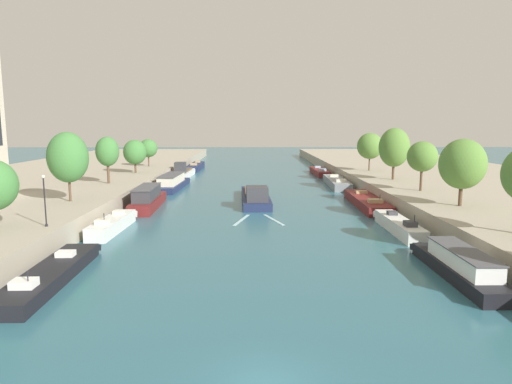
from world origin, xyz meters
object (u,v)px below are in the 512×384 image
Objects in this scene: tree_left_by_lamp at (107,152)px; tree_right_far at (463,164)px; moored_boat_right_far at (337,182)px; moored_boat_right_lone at (398,225)px; moored_boat_right_upstream at (459,265)px; moored_boat_right_midway at (366,201)px; moored_boat_left_near at (113,224)px; moored_boat_left_midway at (196,166)px; lamppost_left_bank at (45,198)px; moored_boat_left_second at (51,274)px; tree_left_midway at (68,157)px; tree_right_by_lamp at (422,157)px; tree_left_distant at (148,148)px; barge_midriver at (255,196)px; tree_left_far at (135,152)px; moored_boat_left_lone at (172,182)px; tree_right_past_mid at (370,146)px; moored_boat_left_end at (148,199)px; moored_boat_left_downstream at (184,172)px; moored_boat_right_second at (320,172)px; tree_right_nearest at (394,148)px.

tree_right_far is at bearing -23.84° from tree_left_by_lamp.
moored_boat_right_lone is at bearing -90.38° from moored_boat_right_far.
moored_boat_right_upstream is 0.76× the size of moored_boat_right_midway.
moored_boat_left_midway reaches higher than moored_boat_left_near.
lamppost_left_bank is at bearing -92.87° from moored_boat_left_midway.
moored_boat_right_lone is (28.05, -64.55, -0.02)m from moored_boat_left_midway.
moored_boat_left_second is 2.07× the size of tree_left_by_lamp.
tree_left_midway reaches higher than tree_right_by_lamp.
lamppost_left_bank is at bearing -127.62° from moored_boat_right_far.
moored_boat_right_lone is at bearing -53.17° from tree_left_distant.
barge_midriver is at bearing -7.69° from tree_left_by_lamp.
moored_boat_left_near is 34.86m from tree_left_far.
moored_boat_left_lone reaches higher than moored_boat_right_lone.
tree_right_past_mid is at bearing 46.44° from moored_boat_left_near.
tree_right_by_lamp is (35.58, 12.03, 5.92)m from moored_boat_left_near.
tree_right_past_mid reaches higher than moored_boat_left_end.
tree_right_far is 36.27m from tree_right_past_mid.
moored_boat_left_downstream is 58.13m from tree_right_far.
moored_boat_left_lone is at bearing -89.87° from moored_boat_left_midway.
moored_boat_left_second is 1.03× the size of moored_boat_left_end.
barge_midriver is 48.90m from moored_boat_left_midway.
tree_right_by_lamp reaches higher than moored_boat_right_far.
moored_boat_left_second is at bearing -89.85° from moored_boat_left_downstream.
moored_boat_left_near is 1.96× the size of tree_left_distant.
tree_left_by_lamp is 1.06× the size of tree_right_by_lamp.
moored_boat_left_downstream reaches higher than moored_boat_left_midway.
tree_left_by_lamp is 28.05m from lamppost_left_bank.
tree_left_midway is at bearing -98.19° from moored_boat_left_downstream.
tree_left_distant is at bearing 114.75° from moored_boat_left_lone.
tree_right_by_lamp is (6.90, -39.72, 6.00)m from moored_boat_right_second.
tree_right_past_mid is at bearing -12.29° from tree_left_distant.
moored_boat_right_far is (0.23, 34.13, -0.02)m from moored_boat_right_lone.
tree_right_far is (35.60, 1.16, 5.92)m from moored_boat_left_near.
moored_boat_left_downstream reaches higher than moored_boat_right_second.
tree_right_past_mid reaches higher than tree_left_far.
tree_right_far is (7.12, 15.51, 5.71)m from moored_boat_right_upstream.
moored_boat_left_near is at bearing -79.54° from tree_left_far.
tree_left_far reaches higher than moored_boat_right_lone.
tree_right_by_lamp is 0.80× the size of tree_right_nearest.
moored_boat_right_midway is 2.82× the size of tree_left_far.
tree_left_by_lamp reaches higher than moored_boat_right_second.
moored_boat_right_far is at bearing 36.36° from moored_boat_left_end.
moored_boat_left_downstream is at bearing 90.15° from moored_boat_left_second.
tree_left_far is at bearing 88.97° from tree_left_by_lamp.
moored_boat_left_downstream is at bearing 91.88° from moored_boat_left_lone.
moored_boat_left_downstream is (0.16, 46.89, 0.30)m from moored_boat_left_near.
moored_boat_left_lone is 9.22m from tree_left_far.
tree_left_midway is at bearing 107.96° from moored_boat_left_second.
tree_left_by_lamp is 1.22× the size of tree_left_distant.
barge_midriver is 1.32× the size of moored_boat_left_downstream.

